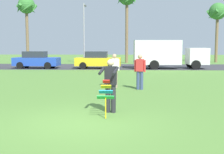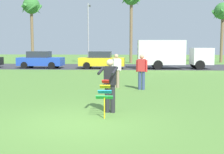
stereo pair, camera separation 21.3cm
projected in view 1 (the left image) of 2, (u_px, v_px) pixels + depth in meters
ground_plane at (80, 123)px, 8.31m from camera, size 120.00×120.00×0.00m
road_strip at (113, 67)px, 30.01m from camera, size 120.00×8.00×0.01m
person_kite_flyer at (110, 83)px, 9.51m from camera, size 0.63×0.72×1.73m
kite_held at (106, 93)px, 8.91m from camera, size 0.51×0.63×1.11m
parked_car_blue at (36, 60)px, 27.86m from camera, size 4.26×1.95×1.60m
parked_car_yellow at (98, 60)px, 27.61m from camera, size 4.23×1.89×1.60m
parked_truck_white_box at (166, 53)px, 27.26m from camera, size 6.76×2.26×2.62m
palm_tree_left_near at (26, 8)px, 37.08m from camera, size 2.58×2.71×8.19m
palm_tree_right_near at (127, 0)px, 35.75m from camera, size 2.58×2.71×9.08m
palm_tree_centre_far at (218, 14)px, 36.98m from camera, size 2.58×2.71×7.43m
streetlight_pole at (84, 29)px, 34.63m from camera, size 0.24×1.65×7.00m
person_walker_near at (114, 70)px, 15.14m from camera, size 0.52×0.36×1.73m
person_walker_far at (140, 71)px, 14.50m from camera, size 0.55×0.32×1.73m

